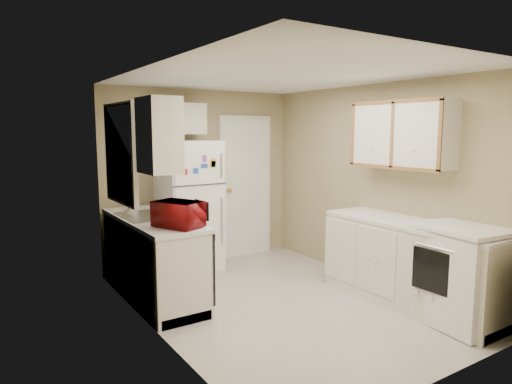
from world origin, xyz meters
TOP-DOWN VIEW (x-y plane):
  - floor at (0.00, 0.00)m, footprint 3.80×3.80m
  - ceiling at (0.00, 0.00)m, footprint 3.80×3.80m
  - wall_left at (-1.40, 0.00)m, footprint 3.80×3.80m
  - wall_right at (1.40, 0.00)m, footprint 3.80×3.80m
  - wall_back at (0.00, 1.90)m, footprint 2.80×2.80m
  - wall_front at (0.00, -1.90)m, footprint 2.80×2.80m
  - left_counter at (-1.10, 0.90)m, footprint 0.60×1.80m
  - dishwasher at (-0.81, 0.30)m, footprint 0.03×0.58m
  - sink at (-1.10, 1.05)m, footprint 0.54×0.74m
  - microwave at (-1.04, 0.30)m, footprint 0.53×0.43m
  - soap_bottle at (-1.12, 1.46)m, footprint 0.10×0.10m
  - window_blinds at (-1.36, 1.05)m, footprint 0.10×0.98m
  - upper_cabinet_left at (-1.25, 0.22)m, footprint 0.30×0.45m
  - refrigerator at (-0.36, 1.55)m, footprint 0.71×0.69m
  - cabinet_over_fridge at (-0.40, 1.75)m, footprint 0.70×0.30m
  - interior_door at (0.70, 1.86)m, footprint 0.86×0.06m
  - right_counter at (1.10, -0.80)m, footprint 0.60×2.00m
  - stove at (1.11, -1.37)m, footprint 0.73×0.86m
  - upper_cabinet_right at (1.25, -0.50)m, footprint 0.30×1.20m

SIDE VIEW (x-z plane):
  - floor at x=0.00m, z-range 0.00..0.00m
  - left_counter at x=-1.10m, z-range 0.00..0.90m
  - right_counter at x=1.10m, z-range 0.00..0.90m
  - stove at x=1.11m, z-range 0.00..0.96m
  - dishwasher at x=-0.81m, z-range 0.13..0.85m
  - sink at x=-1.10m, z-range 0.78..0.94m
  - refrigerator at x=-0.36m, z-range 0.00..1.72m
  - soap_bottle at x=-1.12m, z-range 0.89..1.11m
  - interior_door at x=0.70m, z-range -0.02..2.06m
  - microwave at x=-1.04m, z-range 0.90..1.20m
  - wall_left at x=-1.40m, z-range 1.20..1.20m
  - wall_right at x=1.40m, z-range 1.20..1.20m
  - wall_back at x=0.00m, z-range 1.20..1.20m
  - wall_front at x=0.00m, z-range 1.20..1.20m
  - window_blinds at x=-1.36m, z-range 1.06..2.14m
  - upper_cabinet_left at x=-1.25m, z-range 1.45..2.15m
  - upper_cabinet_right at x=1.25m, z-range 1.45..2.15m
  - cabinet_over_fridge at x=-0.40m, z-range 1.80..2.20m
  - ceiling at x=0.00m, z-range 2.40..2.40m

